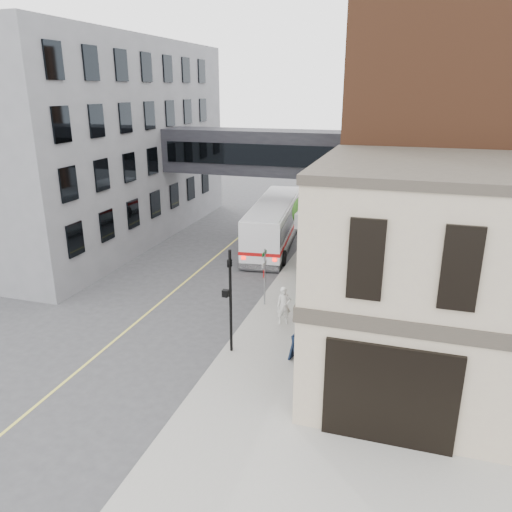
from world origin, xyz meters
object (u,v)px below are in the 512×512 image
Objects in this scene: sandwich_board at (296,346)px; pedestrian_b at (319,262)px; newspaper_box at (302,291)px; bus at (274,221)px; pedestrian_c at (314,245)px; pedestrian_a at (284,306)px.

pedestrian_b is at bearing 109.35° from sandwich_board.
newspaper_box is 6.05m from sandwich_board.
bus is 10.62× the size of sandwich_board.
bus is at bearing 142.54° from pedestrian_c.
pedestrian_a is 1.01× the size of pedestrian_c.
pedestrian_b is (4.26, -5.66, -0.73)m from bus.
pedestrian_c is at bearing 69.42° from pedestrian_a.
pedestrian_c is 6.97m from newspaper_box.
bus is 12.38× the size of newspaper_box.
sandwich_board is (0.85, -9.60, -0.32)m from pedestrian_b.
pedestrian_c is at bearing 111.99° from sandwich_board.
pedestrian_b is 9.64m from sandwich_board.
pedestrian_b is (0.43, 6.64, -0.04)m from pedestrian_a.
newspaper_box is at bearing -66.50° from bus.
pedestrian_c reaches higher than sandwich_board.
bus reaches higher than pedestrian_a.
sandwich_board is (1.06, -5.96, 0.08)m from newspaper_box.
newspaper_box is at bearing -80.69° from pedestrian_b.
pedestrian_b is at bearing 63.05° from pedestrian_a.
pedestrian_a is at bearing -72.72° from bus.
sandwich_board is at bearing -89.83° from pedestrian_a.
pedestrian_c is 1.62× the size of sandwich_board.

